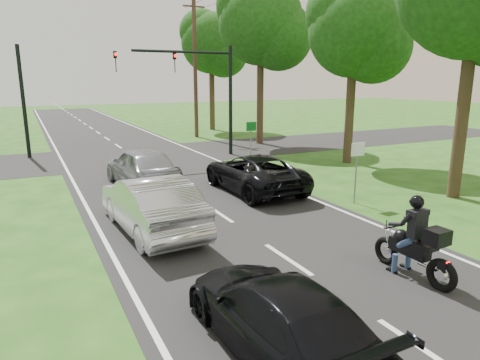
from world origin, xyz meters
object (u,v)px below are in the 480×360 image
motorcycle_rider (416,246)px  dark_suv (253,173)px  utility_pole_far (195,67)px  silver_sedan (151,204)px  sign_white (357,158)px  silver_suv (142,167)px  traffic_signal (199,81)px  sign_green (251,132)px  dark_car_behind (278,314)px

motorcycle_rider → dark_suv: motorcycle_rider is taller
utility_pole_far → silver_sedan: bearing=-114.7°
silver_sedan → utility_pole_far: utility_pole_far is taller
sign_white → silver_suv: bearing=136.5°
silver_sedan → traffic_signal: bearing=-121.6°
traffic_signal → sign_white: bearing=-83.0°
silver_sedan → sign_white: bearing=173.3°
dark_suv → utility_pole_far: (3.82, 15.92, 4.36)m
dark_suv → sign_green: bearing=-117.5°
sign_green → utility_pole_far: bearing=83.3°
utility_pole_far → sign_white: utility_pole_far is taller
sign_green → silver_sedan: bearing=-133.7°
dark_car_behind → sign_green: bearing=-117.3°
dark_suv → traffic_signal: bearing=-97.2°
silver_sedan → utility_pole_far: 20.93m
silver_sedan → silver_suv: bearing=-104.9°
dark_suv → dark_car_behind: 10.01m
silver_sedan → sign_green: size_ratio=2.27×
dark_car_behind → utility_pole_far: 26.60m
dark_car_behind → sign_white: bearing=-139.7°
traffic_signal → sign_white: traffic_signal is taller
silver_suv → dark_car_behind: bearing=81.8°
utility_pole_far → dark_suv: bearing=-103.5°
silver_suv → sign_white: 8.29m
dark_suv → silver_suv: 4.48m
silver_suv → sign_white: sign_white is taller
silver_sedan → sign_white: 7.11m
dark_car_behind → silver_suv: bearing=-94.5°
silver_suv → sign_green: (6.18, 2.31, 0.78)m
utility_pole_far → sign_green: (-1.30, -11.02, -3.49)m
motorcycle_rider → dark_car_behind: 4.10m
silver_suv → dark_car_behind: silver_suv is taller
motorcycle_rider → silver_suv: 11.17m
silver_suv → sign_green: bearing=-163.8°
silver_suv → dark_car_behind: size_ratio=1.12×
motorcycle_rider → sign_green: (2.97, 13.01, 0.87)m
silver_suv → utility_pole_far: bearing=-123.6°
utility_pole_far → sign_green: 11.63m
silver_sedan → dark_car_behind: silver_sedan is taller
motorcycle_rider → dark_suv: 8.13m
traffic_signal → utility_pole_far: size_ratio=0.64×
motorcycle_rider → dark_car_behind: (-4.01, -0.85, -0.10)m
sign_white → dark_suv: bearing=126.8°
dark_car_behind → traffic_signal: 18.07m
silver_sedan → utility_pole_far: size_ratio=0.48×
silver_suv → utility_pole_far: utility_pole_far is taller
traffic_signal → utility_pole_far: (2.86, 8.00, 0.95)m
sign_white → silver_sedan: bearing=176.7°
motorcycle_rider → sign_white: 5.79m
dark_car_behind → sign_white: size_ratio=1.99×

